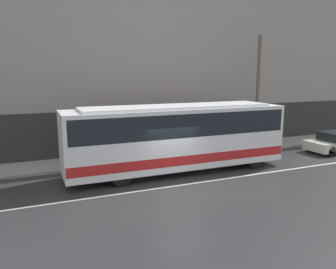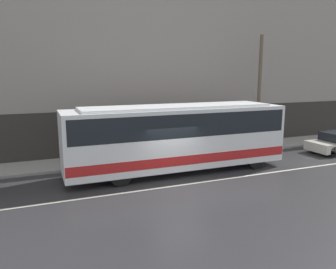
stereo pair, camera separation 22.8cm
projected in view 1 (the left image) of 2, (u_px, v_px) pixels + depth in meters
name	position (u px, v px, depth m)	size (l,w,h in m)	color
ground_plane	(180.00, 185.00, 14.72)	(60.00, 60.00, 0.00)	#2D2D30
sidewalk	(142.00, 157.00, 19.49)	(60.00, 2.55, 0.14)	gray
building_facade	(133.00, 43.00, 19.55)	(60.00, 0.35, 13.92)	gray
lane_stripe	(180.00, 185.00, 14.72)	(54.00, 0.14, 0.01)	beige
transit_bus	(178.00, 135.00, 16.50)	(11.28, 2.52, 3.40)	white
utility_pole_near	(258.00, 92.00, 21.49)	(0.23, 0.23, 7.24)	brown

